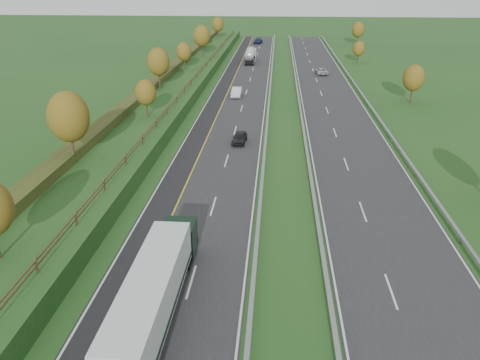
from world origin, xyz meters
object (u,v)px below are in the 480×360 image
(car_dark_near, at_px, (239,138))
(car_silver_mid, at_px, (237,92))
(car_oncoming, at_px, (321,71))
(road_tanker, at_px, (250,55))
(car_small_far, at_px, (258,41))
(box_lorry, at_px, (155,289))

(car_dark_near, height_order, car_silver_mid, car_silver_mid)
(car_oncoming, bearing_deg, road_tanker, -46.44)
(road_tanker, distance_m, car_oncoming, 22.48)
(road_tanker, height_order, car_small_far, road_tanker)
(car_silver_mid, relative_size, car_small_far, 0.88)
(box_lorry, bearing_deg, car_dark_near, 85.93)
(car_silver_mid, bearing_deg, car_dark_near, -83.34)
(road_tanker, bearing_deg, car_silver_mid, -90.51)
(road_tanker, relative_size, car_oncoming, 2.17)
(car_silver_mid, bearing_deg, road_tanker, 90.50)
(car_oncoming, bearing_deg, car_silver_mid, 48.34)
(road_tanker, xyz_separation_m, car_oncoming, (16.71, -15.00, -1.10))
(box_lorry, bearing_deg, road_tanker, 89.86)
(box_lorry, bearing_deg, car_silver_mid, 90.08)
(box_lorry, relative_size, car_dark_near, 3.90)
(road_tanker, bearing_deg, car_small_far, 89.34)
(car_dark_near, relative_size, car_silver_mid, 0.85)
(car_dark_near, height_order, car_oncoming, car_oncoming)
(car_silver_mid, height_order, car_small_far, car_small_far)
(car_dark_near, distance_m, car_small_far, 99.39)
(car_dark_near, distance_m, car_oncoming, 50.38)
(car_small_far, distance_m, car_oncoming, 53.66)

